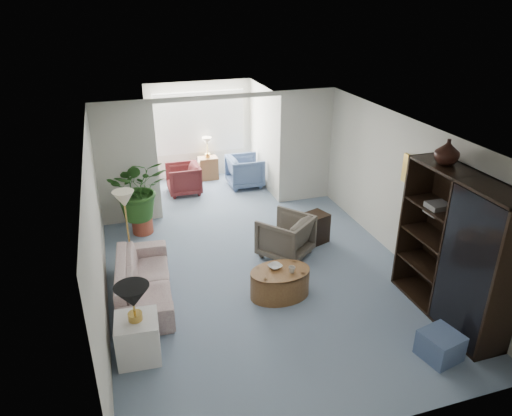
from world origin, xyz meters
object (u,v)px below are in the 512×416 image
object	(u,v)px
floor_lamp	(124,199)
ottoman	(440,345)
wingback_chair	(285,236)
sunroom_table	(208,168)
coffee_cup	(292,270)
plant_pot	(143,225)
entertainment_cabinet	(455,250)
sunroom_chair_blue	(245,171)
cabinet_urn	(447,152)
sunroom_chair_maroon	(183,179)
side_table_dark	(314,228)
coffee_table	(280,283)
table_lamp	(133,297)
sofa	(144,280)
end_table	(138,338)
coffee_bowl	(275,266)
framed_picture	(415,172)

from	to	relation	value
floor_lamp	ottoman	world-z (taller)	floor_lamp
wingback_chair	sunroom_table	size ratio (longest dim) A/B	1.48
coffee_cup	plant_pot	size ratio (longest dim) A/B	0.26
wingback_chair	entertainment_cabinet	bearing A→B (deg)	86.02
entertainment_cabinet	floor_lamp	bearing A→B (deg)	146.81
ottoman	sunroom_table	world-z (taller)	sunroom_table
plant_pot	entertainment_cabinet	bearing A→B (deg)	-44.99
floor_lamp	sunroom_chair_blue	size ratio (longest dim) A/B	0.44
cabinet_urn	sunroom_chair_maroon	xyz separation A→B (m)	(-2.87, 5.23, -2.01)
floor_lamp	sunroom_table	size ratio (longest dim) A/B	0.64
side_table_dark	coffee_table	bearing A→B (deg)	-130.16
entertainment_cabinet	sunroom_chair_blue	size ratio (longest dim) A/B	2.67
side_table_dark	sunroom_chair_maroon	distance (m)	3.67
cabinet_urn	plant_pot	distance (m)	5.74
ottoman	sunroom_chair_blue	xyz separation A→B (m)	(-0.73, 6.48, 0.19)
table_lamp	cabinet_urn	size ratio (longest dim) A/B	1.25
coffee_table	ottoman	bearing A→B (deg)	-51.88
table_lamp	coffee_table	distance (m)	2.44
wingback_chair	cabinet_urn	bearing A→B (deg)	92.76
ottoman	sunroom_table	distance (m)	7.38
sofa	table_lamp	bearing A→B (deg)	175.98
end_table	side_table_dark	world-z (taller)	end_table
side_table_dark	entertainment_cabinet	world-z (taller)	entertainment_cabinet
ottoman	sofa	bearing A→B (deg)	144.27
end_table	plant_pot	world-z (taller)	end_table
floor_lamp	cabinet_urn	world-z (taller)	cabinet_urn
coffee_bowl	plant_pot	bearing A→B (deg)	123.51
framed_picture	ottoman	xyz separation A→B (m)	(-0.87, -2.18, -1.52)
end_table	entertainment_cabinet	xyz separation A→B (m)	(4.36, -0.44, 0.80)
end_table	sunroom_chair_blue	distance (m)	6.08
sunroom_chair_maroon	sunroom_table	size ratio (longest dim) A/B	1.35
side_table_dark	coffee_bowl	bearing A→B (deg)	-133.35
sofa	sunroom_table	bearing A→B (deg)	-19.08
framed_picture	ottoman	world-z (taller)	framed_picture
coffee_bowl	sunroom_chair_blue	world-z (taller)	sunroom_chair_blue
cabinet_urn	ottoman	xyz separation A→B (m)	(-0.64, -1.25, -2.18)
wingback_chair	sunroom_chair_maroon	bearing A→B (deg)	-108.85
end_table	sunroom_chair_maroon	world-z (taller)	sunroom_chair_maroon
coffee_table	ottoman	world-z (taller)	coffee_table
sofa	coffee_cup	size ratio (longest dim) A/B	19.44
end_table	coffee_table	bearing A→B (deg)	18.33
coffee_cup	sunroom_chair_maroon	size ratio (longest dim) A/B	0.14
side_table_dark	sunroom_table	world-z (taller)	side_table_dark
table_lamp	entertainment_cabinet	xyz separation A→B (m)	(4.36, -0.44, 0.15)
table_lamp	ottoman	size ratio (longest dim) A/B	0.96
side_table_dark	ottoman	size ratio (longest dim) A/B	1.25
wingback_chair	end_table	bearing A→B (deg)	-4.46
framed_picture	coffee_table	xyz separation A→B (m)	(-2.37, -0.26, -1.47)
end_table	cabinet_urn	world-z (taller)	cabinet_urn
framed_picture	end_table	world-z (taller)	framed_picture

